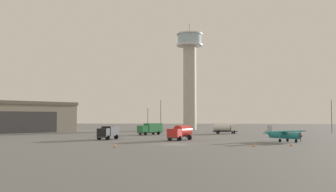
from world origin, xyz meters
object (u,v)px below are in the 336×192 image
airplane_teal (284,134)px  truck_box_green (151,128)px  truck_fuel_tanker_white (225,128)px  control_tower (190,71)px  light_post_east (148,117)px  traffic_cone_mid_apron (254,144)px  traffic_cone_near_left (115,145)px  truck_box_black (109,132)px  truck_fuel_tanker_red (181,132)px  traffic_cone_near_right (291,144)px  light_post_west (161,113)px  light_post_north (331,113)px

airplane_teal → truck_box_green: airplane_teal is taller
airplane_teal → truck_fuel_tanker_white: (-8.86, 33.86, 0.24)m
control_tower → light_post_east: control_tower is taller
control_tower → airplane_teal: 73.24m
airplane_teal → truck_fuel_tanker_white: bearing=154.1°
control_tower → traffic_cone_mid_apron: 82.65m
light_post_east → traffic_cone_near_left: (2.55, -56.16, -4.38)m
truck_box_green → truck_box_black: bearing=23.3°
truck_box_green → truck_fuel_tanker_red: truck_box_green is taller
control_tower → traffic_cone_mid_apron: size_ratio=63.70×
truck_fuel_tanker_red → traffic_cone_near_right: bearing=83.4°
control_tower → truck_fuel_tanker_white: bearing=-72.5°
truck_box_green → traffic_cone_near_right: bearing=78.9°
control_tower → truck_fuel_tanker_white: control_tower is taller
truck_box_black → light_post_west: bearing=-179.4°
airplane_teal → truck_box_black: 35.66m
light_post_east → traffic_cone_mid_apron: (24.40, -52.15, -4.39)m
airplane_teal → truck_fuel_tanker_red: (-19.94, 3.73, 0.22)m
truck_box_black → traffic_cone_mid_apron: bearing=74.4°
light_post_west → light_post_north: 50.17m
truck_box_black → traffic_cone_mid_apron: truck_box_black is taller
truck_box_black → light_post_north: 67.71m
light_post_north → truck_box_green: bearing=-164.9°
truck_fuel_tanker_red → light_post_north: bearing=158.3°
control_tower → truck_fuel_tanker_red: bearing=-90.5°
truck_fuel_tanker_white → light_post_north: light_post_north is taller
light_post_north → traffic_cone_near_left: bearing=-133.4°
truck_box_green → light_post_west: 11.85m
truck_box_green → light_post_west: bearing=-148.1°
airplane_teal → light_post_west: size_ratio=0.90×
airplane_teal → traffic_cone_near_left: (-29.25, -15.31, -1.12)m
airplane_teal → control_tower: bearing=155.5°
truck_box_green → light_post_west: (1.64, 10.99, 4.13)m
truck_fuel_tanker_red → light_post_east: light_post_east is taller
truck_box_green → traffic_cone_near_left: (-0.26, -40.95, -1.37)m
truck_fuel_tanker_white → truck_box_black: bearing=-141.8°
light_post_west → traffic_cone_near_right: 53.32m
truck_fuel_tanker_red → light_post_west: 33.98m
light_post_north → traffic_cone_near_right: 54.77m
control_tower → truck_box_green: control_tower is taller
control_tower → truck_fuel_tanker_red: 66.99m
light_post_west → light_post_east: bearing=136.5°
truck_fuel_tanker_red → truck_box_green: bearing=-129.3°
airplane_teal → traffic_cone_mid_apron: (-7.40, -11.30, -1.13)m
truck_box_green → traffic_cone_mid_apron: (21.59, -36.94, -1.39)m
traffic_cone_near_left → light_post_west: bearing=87.9°
airplane_teal → traffic_cone_near_left: airplane_teal is taller
truck_box_green → truck_fuel_tanker_red: size_ratio=1.04×
light_post_west → traffic_cone_near_left: light_post_west is taller
traffic_cone_near_right → traffic_cone_mid_apron: traffic_cone_mid_apron is taller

